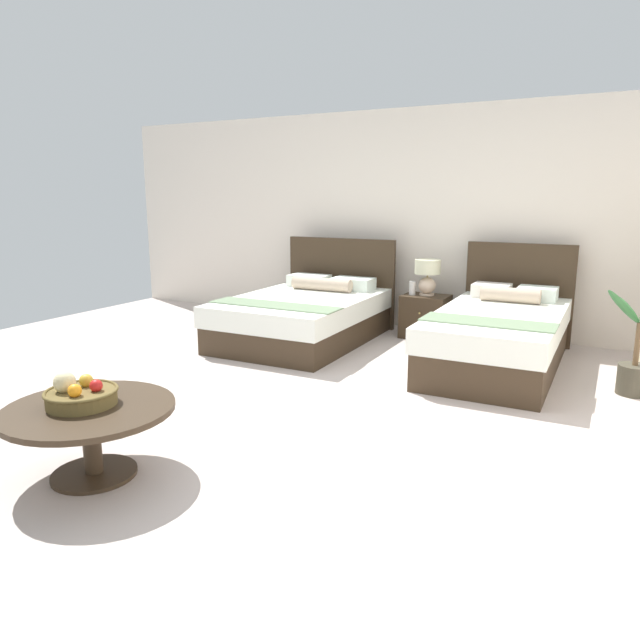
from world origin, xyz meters
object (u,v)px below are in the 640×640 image
Objects in this scene: table_lamp at (427,273)px; vase at (412,288)px; potted_palm at (636,359)px; bed_near_window at (305,315)px; fruit_bowl at (80,394)px; bed_near_corner at (499,335)px; nightstand at (425,316)px; coffee_table at (90,422)px.

table_lamp is 2.61× the size of vase.
bed_near_window is at bearing 174.59° from potted_palm.
bed_near_corner is at bearing 64.29° from fruit_bowl.
nightstand is (1.15, 0.77, -0.04)m from bed_near_window.
nightstand is at bearing 142.11° from bed_near_corner.
vase is at bearing 83.09° from fruit_bowl.
table_lamp reaches higher than coffee_table.
potted_palm is at bearing -24.37° from vase.
bed_near_window is at bearing -146.07° from nightstand.
table_lamp is (-1.00, 0.80, 0.44)m from bed_near_corner.
coffee_table is at bearing -80.92° from bed_near_window.
potted_palm is at bearing -27.17° from table_lamp.
bed_near_window is 2.24× the size of potted_palm.
bed_near_window reaches higher than potted_palm.
bed_near_corner reaches higher than coffee_table.
coffee_table is (-1.60, -3.44, 0.03)m from bed_near_corner.
bed_near_corner is at bearing -37.89° from nightstand.
fruit_bowl is (-1.66, -3.44, 0.19)m from bed_near_corner.
nightstand is at bearing 14.54° from vase.
nightstand is at bearing -90.00° from table_lamp.
bed_near_corner is at bearing -38.60° from table_lamp.
bed_near_corner is 3.83m from fruit_bowl.
coffee_table is at bearing -131.33° from potted_palm.
bed_near_window is 2.15m from bed_near_corner.
fruit_bowl is 0.44× the size of potted_palm.
potted_palm reaches higher than table_lamp.
bed_near_window is at bearing 179.92° from bed_near_corner.
vase is at bearing -158.72° from table_lamp.
table_lamp is 4.30m from fruit_bowl.
bed_near_corner is at bearing 65.12° from coffee_table.
fruit_bowl is at bearing -96.91° from vase.
bed_near_window reaches higher than coffee_table.
nightstand is 4.28m from fruit_bowl.
vase is (-1.15, 0.74, 0.27)m from bed_near_corner.
nightstand is 0.36m from vase.
bed_near_window is at bearing 98.07° from fruit_bowl.
potted_palm reaches higher than fruit_bowl.
nightstand is at bearing 33.93° from bed_near_window.
nightstand is at bearing 153.25° from potted_palm.
fruit_bowl is at bearing -98.86° from table_lamp.
bed_near_corner is 5.39× the size of table_lamp.
coffee_table is (-0.60, -4.22, 0.09)m from nightstand.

